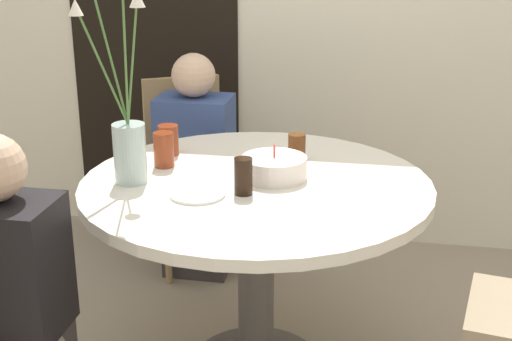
{
  "coord_description": "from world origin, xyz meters",
  "views": [
    {
      "loc": [
        0.43,
        -2.31,
        1.64
      ],
      "look_at": [
        0.0,
        0.0,
        0.81
      ],
      "focal_mm": 50.0,
      "sensor_mm": 36.0,
      "label": 1
    }
  ],
  "objects_px": {
    "chair_right_flank": "(188,161)",
    "flower_vase": "(127,125)",
    "drink_glass_3": "(243,176)",
    "side_plate": "(197,194)",
    "person_guest": "(10,314)",
    "drink_glass_1": "(297,148)",
    "birthday_cake": "(274,167)",
    "person_boy": "(196,173)",
    "drink_glass_2": "(164,150)",
    "drink_glass_0": "(168,140)"
  },
  "relations": [
    {
      "from": "flower_vase",
      "to": "person_guest",
      "type": "distance_m",
      "value": 0.71
    },
    {
      "from": "side_plate",
      "to": "drink_glass_1",
      "type": "height_order",
      "value": "drink_glass_1"
    },
    {
      "from": "flower_vase",
      "to": "drink_glass_2",
      "type": "distance_m",
      "value": 0.25
    },
    {
      "from": "birthday_cake",
      "to": "drink_glass_1",
      "type": "distance_m",
      "value": 0.2
    },
    {
      "from": "drink_glass_1",
      "to": "drink_glass_3",
      "type": "relative_size",
      "value": 0.87
    },
    {
      "from": "chair_right_flank",
      "to": "side_plate",
      "type": "xyz_separation_m",
      "value": [
        0.34,
        -1.07,
        0.26
      ]
    },
    {
      "from": "chair_right_flank",
      "to": "birthday_cake",
      "type": "bearing_deg",
      "value": -85.93
    },
    {
      "from": "birthday_cake",
      "to": "drink_glass_2",
      "type": "bearing_deg",
      "value": 173.29
    },
    {
      "from": "side_plate",
      "to": "flower_vase",
      "type": "bearing_deg",
      "value": 163.68
    },
    {
      "from": "chair_right_flank",
      "to": "person_boy",
      "type": "bearing_deg",
      "value": -90.0
    },
    {
      "from": "birthday_cake",
      "to": "person_boy",
      "type": "bearing_deg",
      "value": 124.24
    },
    {
      "from": "birthday_cake",
      "to": "person_guest",
      "type": "height_order",
      "value": "person_guest"
    },
    {
      "from": "chair_right_flank",
      "to": "drink_glass_2",
      "type": "distance_m",
      "value": 0.87
    },
    {
      "from": "side_plate",
      "to": "person_boy",
      "type": "bearing_deg",
      "value": 105.72
    },
    {
      "from": "side_plate",
      "to": "person_guest",
      "type": "distance_m",
      "value": 0.69
    },
    {
      "from": "person_boy",
      "to": "person_guest",
      "type": "relative_size",
      "value": 1.0
    },
    {
      "from": "chair_right_flank",
      "to": "drink_glass_2",
      "type": "xyz_separation_m",
      "value": [
        0.14,
        -0.8,
        0.32
      ]
    },
    {
      "from": "chair_right_flank",
      "to": "person_boy",
      "type": "xyz_separation_m",
      "value": [
        0.08,
        -0.14,
        -0.01
      ]
    },
    {
      "from": "drink_glass_1",
      "to": "drink_glass_2",
      "type": "xyz_separation_m",
      "value": [
        -0.48,
        -0.14,
        0.01
      ]
    },
    {
      "from": "flower_vase",
      "to": "drink_glass_0",
      "type": "bearing_deg",
      "value": 83.43
    },
    {
      "from": "flower_vase",
      "to": "side_plate",
      "type": "distance_m",
      "value": 0.34
    },
    {
      "from": "flower_vase",
      "to": "drink_glass_1",
      "type": "relative_size",
      "value": 6.56
    },
    {
      "from": "chair_right_flank",
      "to": "birthday_cake",
      "type": "xyz_separation_m",
      "value": [
        0.56,
        -0.85,
        0.29
      ]
    },
    {
      "from": "birthday_cake",
      "to": "drink_glass_1",
      "type": "xyz_separation_m",
      "value": [
        0.06,
        0.19,
        0.02
      ]
    },
    {
      "from": "drink_glass_3",
      "to": "side_plate",
      "type": "bearing_deg",
      "value": -163.71
    },
    {
      "from": "birthday_cake",
      "to": "person_guest",
      "type": "relative_size",
      "value": 0.22
    },
    {
      "from": "drink_glass_1",
      "to": "person_guest",
      "type": "xyz_separation_m",
      "value": [
        -0.77,
        -0.81,
        -0.32
      ]
    },
    {
      "from": "birthday_cake",
      "to": "drink_glass_1",
      "type": "height_order",
      "value": "birthday_cake"
    },
    {
      "from": "chair_right_flank",
      "to": "drink_glass_0",
      "type": "distance_m",
      "value": 0.74
    },
    {
      "from": "drink_glass_3",
      "to": "person_boy",
      "type": "distance_m",
      "value": 1.03
    },
    {
      "from": "side_plate",
      "to": "drink_glass_0",
      "type": "height_order",
      "value": "drink_glass_0"
    },
    {
      "from": "drink_glass_2",
      "to": "person_boy",
      "type": "xyz_separation_m",
      "value": [
        -0.06,
        0.66,
        -0.33
      ]
    },
    {
      "from": "flower_vase",
      "to": "drink_glass_0",
      "type": "height_order",
      "value": "flower_vase"
    },
    {
      "from": "drink_glass_2",
      "to": "side_plate",
      "type": "bearing_deg",
      "value": -53.41
    },
    {
      "from": "chair_right_flank",
      "to": "drink_glass_1",
      "type": "height_order",
      "value": "chair_right_flank"
    },
    {
      "from": "person_boy",
      "to": "chair_right_flank",
      "type": "bearing_deg",
      "value": 119.41
    },
    {
      "from": "chair_right_flank",
      "to": "flower_vase",
      "type": "bearing_deg",
      "value": -114.94
    },
    {
      "from": "birthday_cake",
      "to": "drink_glass_2",
      "type": "xyz_separation_m",
      "value": [
        -0.42,
        0.05,
        0.03
      ]
    },
    {
      "from": "drink_glass_0",
      "to": "person_boy",
      "type": "bearing_deg",
      "value": 94.12
    },
    {
      "from": "side_plate",
      "to": "person_guest",
      "type": "relative_size",
      "value": 0.17
    },
    {
      "from": "flower_vase",
      "to": "drink_glass_1",
      "type": "distance_m",
      "value": 0.65
    },
    {
      "from": "side_plate",
      "to": "drink_glass_3",
      "type": "distance_m",
      "value": 0.16
    },
    {
      "from": "birthday_cake",
      "to": "drink_glass_3",
      "type": "relative_size",
      "value": 1.85
    },
    {
      "from": "drink_glass_3",
      "to": "chair_right_flank",
      "type": "bearing_deg",
      "value": 115.42
    },
    {
      "from": "birthday_cake",
      "to": "side_plate",
      "type": "relative_size",
      "value": 1.24
    },
    {
      "from": "chair_right_flank",
      "to": "drink_glass_3",
      "type": "relative_size",
      "value": 7.3
    },
    {
      "from": "person_guest",
      "to": "drink_glass_2",
      "type": "bearing_deg",
      "value": 66.76
    },
    {
      "from": "chair_right_flank",
      "to": "side_plate",
      "type": "height_order",
      "value": "chair_right_flank"
    },
    {
      "from": "birthday_cake",
      "to": "drink_glass_0",
      "type": "relative_size",
      "value": 1.99
    },
    {
      "from": "birthday_cake",
      "to": "flower_vase",
      "type": "relative_size",
      "value": 0.32
    }
  ]
}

